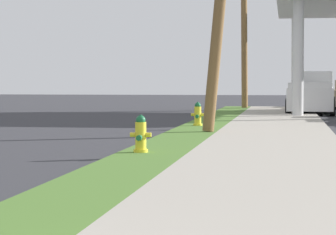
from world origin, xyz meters
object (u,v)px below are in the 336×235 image
object	(u,v)px
fire_hydrant_third	(198,115)
utility_pole_background	(244,22)
fire_hydrant_second	(141,136)
truck_white_on_apron	(312,94)

from	to	relation	value
fire_hydrant_third	utility_pole_background	distance (m)	17.16
fire_hydrant_second	fire_hydrant_third	size ratio (longest dim) A/B	1.00
fire_hydrant_third	truck_white_on_apron	xyz separation A→B (m)	(3.93, 12.24, 0.47)
utility_pole_background	truck_white_on_apron	xyz separation A→B (m)	(3.37, -4.40, -3.70)
truck_white_on_apron	utility_pole_background	bearing A→B (deg)	127.47
fire_hydrant_second	fire_hydrant_third	bearing A→B (deg)	89.43
utility_pole_background	fire_hydrant_third	bearing A→B (deg)	-91.93
fire_hydrant_second	fire_hydrant_third	world-z (taller)	same
utility_pole_background	truck_white_on_apron	world-z (taller)	utility_pole_background
fire_hydrant_third	truck_white_on_apron	bearing A→B (deg)	72.20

